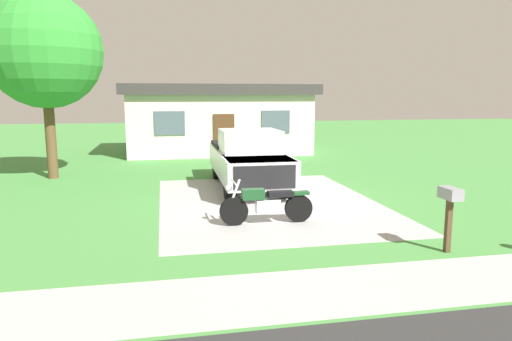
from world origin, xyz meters
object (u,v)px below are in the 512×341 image
(motorcycle, at_px, (266,204))
(mailbox, at_px, (450,202))
(pickup_truck, at_px, (247,158))
(shade_tree, at_px, (45,52))
(neighbor_house, at_px, (218,118))

(motorcycle, relative_size, mailbox, 1.75)
(pickup_truck, distance_m, mailbox, 7.60)
(mailbox, xyz_separation_m, shade_tree, (-9.23, 10.07, 3.49))
(shade_tree, xyz_separation_m, neighbor_house, (6.79, 6.67, -2.68))
(pickup_truck, height_order, neighbor_house, neighbor_house)
(mailbox, distance_m, shade_tree, 14.10)
(pickup_truck, xyz_separation_m, neighbor_house, (0.15, 9.59, 0.84))
(pickup_truck, distance_m, shade_tree, 8.06)
(motorcycle, xyz_separation_m, pickup_truck, (0.38, 4.51, 0.48))
(neighbor_house, bearing_deg, motorcycle, -92.16)
(motorcycle, height_order, pickup_truck, pickup_truck)
(neighbor_house, bearing_deg, mailbox, -81.70)
(shade_tree, height_order, neighbor_house, shade_tree)
(shade_tree, relative_size, neighbor_house, 0.67)
(mailbox, relative_size, shade_tree, 0.19)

